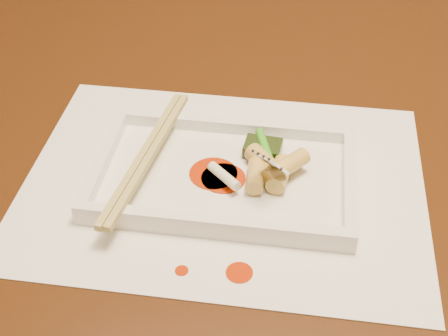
# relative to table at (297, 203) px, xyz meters

# --- Properties ---
(table) EXTENTS (1.40, 0.90, 0.75)m
(table) POSITION_rel_table_xyz_m (0.00, 0.00, 0.00)
(table) COLOR black
(table) RESTS_ON ground
(placemat) EXTENTS (0.40, 0.30, 0.00)m
(placemat) POSITION_rel_table_xyz_m (-0.08, -0.09, 0.10)
(placemat) COLOR white
(placemat) RESTS_ON table
(sauce_splatter_a) EXTENTS (0.02, 0.02, 0.00)m
(sauce_splatter_a) POSITION_rel_table_xyz_m (-0.05, -0.20, 0.10)
(sauce_splatter_a) COLOR #B12905
(sauce_splatter_a) RESTS_ON placemat
(sauce_splatter_b) EXTENTS (0.01, 0.01, 0.00)m
(sauce_splatter_b) POSITION_rel_table_xyz_m (-0.10, -0.21, 0.10)
(sauce_splatter_b) COLOR #B12905
(sauce_splatter_b) RESTS_ON placemat
(plate_base) EXTENTS (0.26, 0.16, 0.01)m
(plate_base) POSITION_rel_table_xyz_m (-0.08, -0.09, 0.11)
(plate_base) COLOR white
(plate_base) RESTS_ON placemat
(plate_rim_far) EXTENTS (0.26, 0.01, 0.01)m
(plate_rim_far) POSITION_rel_table_xyz_m (-0.08, -0.01, 0.12)
(plate_rim_far) COLOR white
(plate_rim_far) RESTS_ON plate_base
(plate_rim_near) EXTENTS (0.26, 0.01, 0.01)m
(plate_rim_near) POSITION_rel_table_xyz_m (-0.08, -0.16, 0.12)
(plate_rim_near) COLOR white
(plate_rim_near) RESTS_ON plate_base
(plate_rim_left) EXTENTS (0.01, 0.14, 0.01)m
(plate_rim_left) POSITION_rel_table_xyz_m (-0.20, -0.09, 0.12)
(plate_rim_left) COLOR white
(plate_rim_left) RESTS_ON plate_base
(plate_rim_right) EXTENTS (0.01, 0.14, 0.01)m
(plate_rim_right) POSITION_rel_table_xyz_m (0.05, -0.09, 0.12)
(plate_rim_right) COLOR white
(plate_rim_right) RESTS_ON plate_base
(veg_piece) EXTENTS (0.04, 0.03, 0.01)m
(veg_piece) POSITION_rel_table_xyz_m (-0.04, -0.05, 0.12)
(veg_piece) COLOR black
(veg_piece) RESTS_ON plate_base
(scallion_white) EXTENTS (0.04, 0.03, 0.01)m
(scallion_white) POSITION_rel_table_xyz_m (-0.08, -0.10, 0.12)
(scallion_white) COLOR #EAEACC
(scallion_white) RESTS_ON plate_base
(scallion_green) EXTENTS (0.03, 0.08, 0.01)m
(scallion_green) POSITION_rel_table_xyz_m (-0.04, -0.07, 0.12)
(scallion_green) COLOR #2E9618
(scallion_green) RESTS_ON plate_base
(chopstick_a) EXTENTS (0.04, 0.21, 0.01)m
(chopstick_a) POSITION_rel_table_xyz_m (-0.16, -0.09, 0.13)
(chopstick_a) COLOR tan
(chopstick_a) RESTS_ON plate_rim_near
(chopstick_b) EXTENTS (0.04, 0.21, 0.01)m
(chopstick_b) POSITION_rel_table_xyz_m (-0.15, -0.09, 0.13)
(chopstick_b) COLOR tan
(chopstick_b) RESTS_ON plate_rim_near
(fork) EXTENTS (0.09, 0.10, 0.14)m
(fork) POSITION_rel_table_xyz_m (-0.01, -0.07, 0.18)
(fork) COLOR silver
(fork) RESTS_ON plate_base
(sauce_blob_0) EXTENTS (0.04, 0.04, 0.00)m
(sauce_blob_0) POSITION_rel_table_xyz_m (-0.08, -0.09, 0.11)
(sauce_blob_0) COLOR #B12905
(sauce_blob_0) RESTS_ON plate_base
(sauce_blob_1) EXTENTS (0.05, 0.05, 0.00)m
(sauce_blob_1) POSITION_rel_table_xyz_m (-0.09, -0.09, 0.11)
(sauce_blob_1) COLOR #B12905
(sauce_blob_1) RESTS_ON plate_base
(rice_cake_0) EXTENTS (0.03, 0.04, 0.02)m
(rice_cake_0) POSITION_rel_table_xyz_m (-0.02, -0.09, 0.12)
(rice_cake_0) COLOR #D6C364
(rice_cake_0) RESTS_ON plate_base
(rice_cake_1) EXTENTS (0.02, 0.04, 0.02)m
(rice_cake_1) POSITION_rel_table_xyz_m (-0.05, -0.09, 0.12)
(rice_cake_1) COLOR #D6C364
(rice_cake_1) RESTS_ON plate_base
(rice_cake_2) EXTENTS (0.05, 0.05, 0.02)m
(rice_cake_2) POSITION_rel_table_xyz_m (-0.02, -0.08, 0.13)
(rice_cake_2) COLOR #D6C364
(rice_cake_2) RESTS_ON plate_base
(rice_cake_3) EXTENTS (0.04, 0.05, 0.02)m
(rice_cake_3) POSITION_rel_table_xyz_m (-0.04, -0.07, 0.12)
(rice_cake_3) COLOR #D6C364
(rice_cake_3) RESTS_ON plate_base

